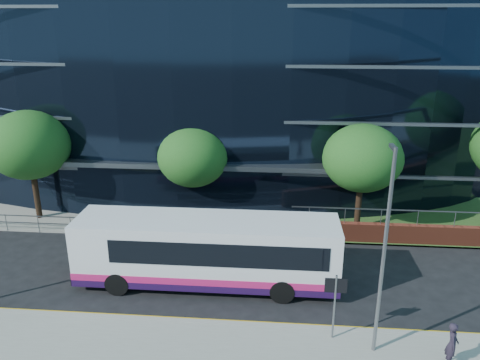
# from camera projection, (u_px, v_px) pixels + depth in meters

# --- Properties ---
(ground) EXTENTS (200.00, 200.00, 0.00)m
(ground) POSITION_uv_depth(u_px,v_px,m) (224.00, 311.00, 20.47)
(ground) COLOR black
(ground) RESTS_ON ground
(kerb) EXTENTS (80.00, 0.25, 0.16)m
(kerb) POSITION_uv_depth(u_px,v_px,m) (221.00, 324.00, 19.51)
(kerb) COLOR gray
(kerb) RESTS_ON ground
(yellow_line_outer) EXTENTS (80.00, 0.08, 0.01)m
(yellow_line_outer) POSITION_uv_depth(u_px,v_px,m) (222.00, 322.00, 19.72)
(yellow_line_outer) COLOR gold
(yellow_line_outer) RESTS_ON ground
(yellow_line_inner) EXTENTS (80.00, 0.08, 0.01)m
(yellow_line_inner) POSITION_uv_depth(u_px,v_px,m) (223.00, 320.00, 19.86)
(yellow_line_inner) COLOR gold
(yellow_line_inner) RESTS_ON ground
(far_forecourt) EXTENTS (50.00, 8.00, 0.10)m
(far_forecourt) POSITION_uv_depth(u_px,v_px,m) (155.00, 209.00, 31.31)
(far_forecourt) COLOR gray
(far_forecourt) RESTS_ON ground
(glass_office) EXTENTS (44.00, 23.10, 16.00)m
(glass_office) POSITION_uv_depth(u_px,v_px,m) (205.00, 73.00, 37.84)
(glass_office) COLOR black
(glass_office) RESTS_ON ground
(guard_railings) EXTENTS (24.00, 0.05, 1.10)m
(guard_railings) POSITION_uv_depth(u_px,v_px,m) (103.00, 222.00, 27.46)
(guard_railings) COLOR slate
(guard_railings) RESTS_ON ground
(street_sign) EXTENTS (0.85, 0.09, 2.80)m
(street_sign) POSITION_uv_depth(u_px,v_px,m) (335.00, 294.00, 17.91)
(street_sign) COLOR slate
(street_sign) RESTS_ON pavement_near
(tree_far_a) EXTENTS (4.95, 4.95, 6.98)m
(tree_far_a) POSITION_uv_depth(u_px,v_px,m) (29.00, 145.00, 28.43)
(tree_far_a) COLOR black
(tree_far_a) RESTS_ON ground
(tree_far_b) EXTENTS (4.29, 4.29, 6.05)m
(tree_far_b) POSITION_uv_depth(u_px,v_px,m) (193.00, 157.00, 28.30)
(tree_far_b) COLOR black
(tree_far_b) RESTS_ON ground
(tree_far_c) EXTENTS (4.62, 4.62, 6.51)m
(tree_far_c) POSITION_uv_depth(u_px,v_px,m) (363.00, 158.00, 26.91)
(tree_far_c) COLOR black
(tree_far_c) RESTS_ON ground
(tree_dist_e) EXTENTS (4.62, 4.62, 6.51)m
(tree_dist_e) POSITION_uv_depth(u_px,v_px,m) (468.00, 88.00, 54.72)
(tree_dist_e) COLOR black
(tree_dist_e) RESTS_ON ground
(streetlight_east) EXTENTS (0.15, 0.77, 8.00)m
(streetlight_east) POSITION_uv_depth(u_px,v_px,m) (384.00, 249.00, 16.49)
(streetlight_east) COLOR slate
(streetlight_east) RESTS_ON pavement_near
(city_bus) EXTENTS (12.39, 2.89, 3.35)m
(city_bus) POSITION_uv_depth(u_px,v_px,m) (209.00, 251.00, 22.03)
(city_bus) COLOR silver
(city_bus) RESTS_ON ground
(pedestrian) EXTENTS (0.57, 0.72, 1.74)m
(pedestrian) POSITION_uv_depth(u_px,v_px,m) (452.00, 344.00, 16.84)
(pedestrian) COLOR #231C2B
(pedestrian) RESTS_ON pavement_near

